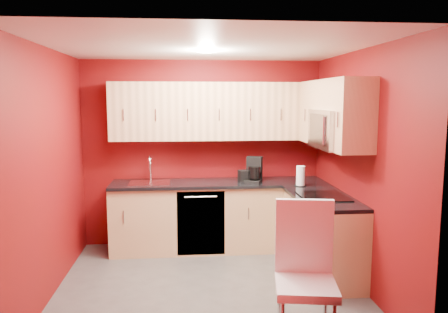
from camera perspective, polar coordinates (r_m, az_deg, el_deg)
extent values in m
plane|color=#504D4B|center=(4.85, -1.94, -16.65)|extent=(3.20, 3.20, 0.00)
plane|color=white|center=(4.45, -2.09, 14.14)|extent=(3.20, 3.20, 0.00)
plane|color=#640B09|center=(5.97, -2.82, 0.44)|extent=(3.20, 0.00, 3.20)
plane|color=#640B09|center=(3.02, -0.42, -6.64)|extent=(3.20, 0.00, 3.20)
plane|color=#640B09|center=(4.68, -21.99, -2.09)|extent=(0.00, 3.00, 3.00)
plane|color=#640B09|center=(4.84, 17.25, -1.56)|extent=(0.00, 3.00, 3.00)
cube|color=#D8B27B|center=(5.85, -0.66, -7.85)|extent=(2.80, 0.60, 0.87)
cube|color=#D8B27B|center=(5.16, 12.68, -10.17)|extent=(0.60, 1.30, 0.87)
cube|color=black|center=(5.73, -0.66, -3.50)|extent=(2.80, 0.63, 0.04)
cube|color=black|center=(5.02, 12.73, -5.28)|extent=(0.63, 1.27, 0.04)
cube|color=#E2B180|center=(5.76, -0.78, 5.93)|extent=(2.80, 0.35, 0.75)
cube|color=#E2B180|center=(5.54, 12.39, 5.69)|extent=(0.35, 0.57, 0.75)
cube|color=#E2B180|center=(4.45, 16.87, 5.12)|extent=(0.35, 0.22, 0.75)
cube|color=#E2B180|center=(4.91, 14.81, 7.85)|extent=(0.35, 0.76, 0.33)
cube|color=silver|center=(4.91, 14.39, 3.48)|extent=(0.40, 0.76, 0.42)
cube|color=black|center=(4.85, 12.27, 3.50)|extent=(0.02, 0.62, 0.33)
cylinder|color=silver|center=(4.63, 12.88, 3.29)|extent=(0.02, 0.02, 0.29)
cube|color=black|center=(4.98, 12.80, -5.09)|extent=(0.50, 0.55, 0.01)
cube|color=silver|center=(5.72, -9.70, -3.47)|extent=(0.52, 0.42, 0.02)
cylinder|color=silver|center=(5.89, -9.58, -1.81)|extent=(0.02, 0.02, 0.26)
torus|color=silver|center=(5.80, -9.66, -0.66)|extent=(0.02, 0.16, 0.16)
cylinder|color=silver|center=(5.74, -9.70, -1.35)|extent=(0.02, 0.02, 0.12)
cube|color=black|center=(5.55, -3.03, -8.70)|extent=(0.60, 0.02, 0.82)
cylinder|color=white|center=(4.75, -2.29, 13.55)|extent=(0.20, 0.20, 0.01)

